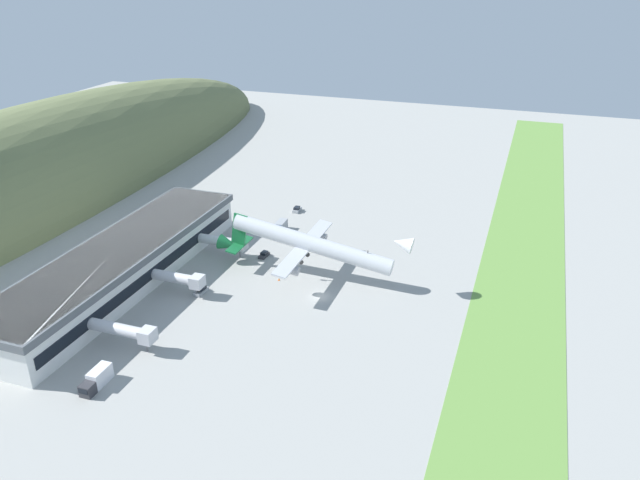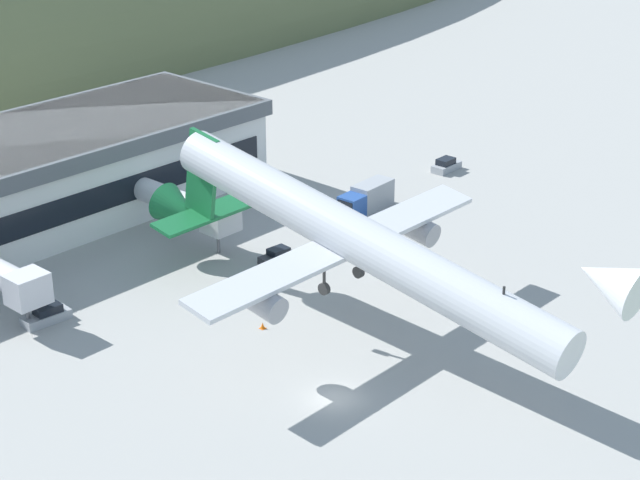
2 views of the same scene
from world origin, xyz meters
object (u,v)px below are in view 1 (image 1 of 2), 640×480
Objects in this scene: service_car_1 at (297,210)px; service_car_2 at (201,291)px; fuel_truck at (97,379)px; terminal_building at (121,262)px; jetway_1 at (181,279)px; cargo_airplane at (308,244)px; jetway_0 at (125,331)px; service_car_0 at (264,255)px; box_truck at (280,228)px; traffic_cone_0 at (279,279)px; jetway_2 at (225,242)px.

service_car_2 is (-57.01, 2.77, -0.02)m from service_car_1.
fuel_truck reaches higher than service_car_2.
jetway_1 is (0.04, -16.81, -1.64)m from terminal_building.
cargo_airplane is at bearing -154.96° from service_car_1.
jetway_0 is at bearing 175.82° from service_car_1.
box_truck is (16.81, 2.32, 0.85)m from service_car_0.
terminal_building is 11.04× the size of fuel_truck.
traffic_cone_0 is at bearing -26.18° from jetway_0.
service_car_1 is 0.55× the size of fuel_truck.
box_truck is at bearing -11.10° from jetway_1.
terminal_building is at bearing 111.03° from traffic_cone_0.
jetway_0 is 46.33m from jetway_2.
jetway_0 is 3.44× the size of service_car_2.
jetway_1 is at bearing 126.12° from cargo_airplane.
box_truck is 13.55× the size of traffic_cone_0.
terminal_building is at bearing 113.86° from cargo_airplane.
jetway_2 is 26.18m from cargo_airplane.
terminal_building is 42.09m from fuel_truck.
terminal_building is 49.01m from box_truck.
fuel_truck is at bearing -174.65° from jetway_1.
terminal_building reaches higher than box_truck.
fuel_truck is (-36.67, -20.25, -4.10)m from terminal_building.
service_car_2 is at bearing -169.12° from jetway_2.
jetway_1 is at bearing 125.46° from traffic_cone_0.
jetway_2 is (46.33, 0.76, -0.00)m from jetway_0.
jetway_0 is 49.44m from cargo_airplane.
service_car_2 is at bearing 165.05° from service_car_0.
fuel_truck is 0.97× the size of box_truck.
jetway_1 reaches higher than fuel_truck.
jetway_2 is 11.10m from service_car_0.
service_car_1 is 95.49m from fuel_truck.
terminal_building is 63.60m from service_car_1.
jetway_0 is 66.11m from box_truck.
jetway_1 is 59.21m from service_car_1.
terminal_building is at bearing 142.89° from jetway_2.
service_car_2 is at bearing 174.42° from box_truck.
jetway_1 is 32.22m from cargo_airplane.
service_car_1 is (33.61, 3.48, 0.09)m from service_car_0.
service_car_1 is 0.94× the size of service_car_2.
box_truck is at bearing -5.58° from service_car_2.
cargo_airplane is 18.42m from service_car_0.
traffic_cone_0 is at bearing -113.98° from jetway_2.
service_car_2 is 7.71× the size of traffic_cone_0.
cargo_airplane is 60.25m from fuel_truck.
jetway_1 and jetway_2 have the same top height.
jetway_2 is at bearing 0.93° from jetway_0.
cargo_airplane is 13.29× the size of service_car_0.
service_car_1 is 0.53× the size of box_truck.
jetway_1 reaches higher than traffic_cone_0.
cargo_airplane is (-3.78, -25.44, 4.91)m from jetway_2.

